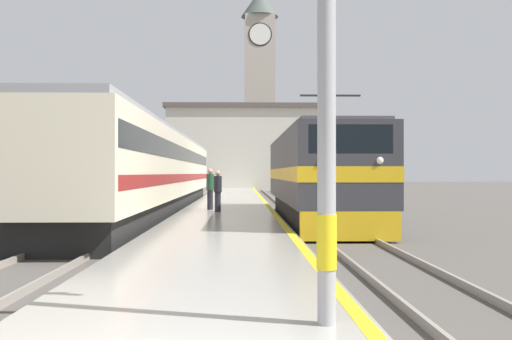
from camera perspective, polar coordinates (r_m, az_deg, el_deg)
name	(u,v)px	position (r m, az deg, el deg)	size (l,w,h in m)	color
ground_plane	(231,207)	(33.90, -2.43, -3.59)	(200.00, 200.00, 0.00)	#514C47
platform	(229,210)	(28.90, -2.60, -3.86)	(4.19, 140.00, 0.30)	#ADA89E
rail_track_near	(303,213)	(29.05, 4.49, -4.07)	(2.83, 140.00, 0.16)	#514C47
rail_track_far	(155,213)	(29.19, -9.58, -4.05)	(2.83, 140.00, 0.16)	#514C47
locomotive_train	(316,176)	(23.84, 5.77, -0.53)	(2.92, 15.10, 4.57)	black
passenger_train	(157,170)	(29.87, -9.37, -0.04)	(2.92, 33.70, 3.85)	black
person_on_platform	(218,190)	(25.56, -3.66, -1.92)	(0.34, 0.34, 1.76)	#23232D
second_waiting_passenger	(210,188)	(27.11, -4.40, -1.70)	(0.34, 0.34, 1.86)	#23232D
clock_tower	(260,83)	(82.45, 0.35, 8.32)	(5.06, 5.06, 26.92)	#ADA393
station_building	(249,148)	(68.67, -0.67, 2.12)	(18.82, 7.68, 9.63)	beige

